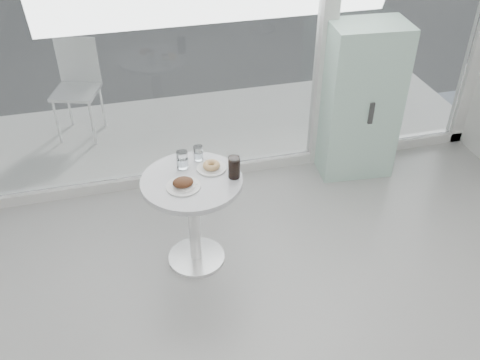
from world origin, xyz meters
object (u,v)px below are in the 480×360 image
object	(u,v)px
patio_chair	(77,82)
plate_fritter	(184,184)
main_table	(193,204)
cola_glass	(234,168)
plate_donut	(211,167)
water_tumbler_a	(182,161)
mint_cabinet	(360,101)
water_tumbler_b	(198,154)

from	to	relation	value
patio_chair	plate_fritter	bearing A→B (deg)	-53.68
main_table	cola_glass	distance (m)	0.42
plate_donut	water_tumbler_a	world-z (taller)	water_tumbler_a
patio_chair	water_tumbler_a	world-z (taller)	patio_chair
mint_cabinet	patio_chair	size ratio (longest dim) A/B	1.46
water_tumbler_b	patio_chair	bearing A→B (deg)	114.67
plate_fritter	water_tumbler_a	xyz separation A→B (m)	(0.03, 0.23, 0.03)
main_table	mint_cabinet	size ratio (longest dim) A/B	0.54
plate_donut	water_tumbler_a	size ratio (longest dim) A/B	1.59
main_table	mint_cabinet	world-z (taller)	mint_cabinet
patio_chair	main_table	bearing A→B (deg)	-51.52
mint_cabinet	cola_glass	bearing A→B (deg)	-141.36
plate_fritter	plate_donut	world-z (taller)	plate_fritter
water_tumbler_a	water_tumbler_b	distance (m)	0.15
patio_chair	plate_donut	distance (m)	2.29
patio_chair	plate_donut	world-z (taller)	patio_chair
water_tumbler_a	cola_glass	size ratio (longest dim) A/B	0.82
water_tumbler_b	cola_glass	xyz separation A→B (m)	(0.20, -0.28, 0.03)
cola_glass	mint_cabinet	bearing A→B (deg)	33.64
plate_fritter	water_tumbler_b	bearing A→B (deg)	62.22
main_table	water_tumbler_a	xyz separation A→B (m)	(-0.03, 0.16, 0.28)
mint_cabinet	plate_donut	size ratio (longest dim) A/B	6.71
mint_cabinet	patio_chair	distance (m)	2.79
plate_donut	mint_cabinet	bearing A→B (deg)	27.38
plate_donut	plate_fritter	bearing A→B (deg)	-144.34
mint_cabinet	water_tumbler_b	xyz separation A→B (m)	(-1.59, -0.65, 0.10)
plate_fritter	plate_donut	size ratio (longest dim) A/B	1.12
water_tumbler_b	cola_glass	world-z (taller)	cola_glass
patio_chair	water_tumbler_b	xyz separation A→B (m)	(0.89, -1.93, 0.21)
plate_donut	water_tumbler_a	bearing A→B (deg)	161.23
mint_cabinet	cola_glass	world-z (taller)	mint_cabinet
water_tumbler_b	plate_donut	bearing A→B (deg)	-64.35
patio_chair	plate_fritter	world-z (taller)	patio_chair
water_tumbler_b	cola_glass	size ratio (longest dim) A/B	0.69
mint_cabinet	plate_fritter	bearing A→B (deg)	-146.46
plate_fritter	water_tumbler_b	world-z (taller)	water_tumbler_b
main_table	plate_fritter	distance (m)	0.27
patio_chair	cola_glass	distance (m)	2.47
main_table	water_tumbler_b	distance (m)	0.37
plate_fritter	water_tumbler_b	size ratio (longest dim) A/B	2.11
plate_fritter	plate_donut	distance (m)	0.28
water_tumbler_b	plate_fritter	bearing A→B (deg)	-117.78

